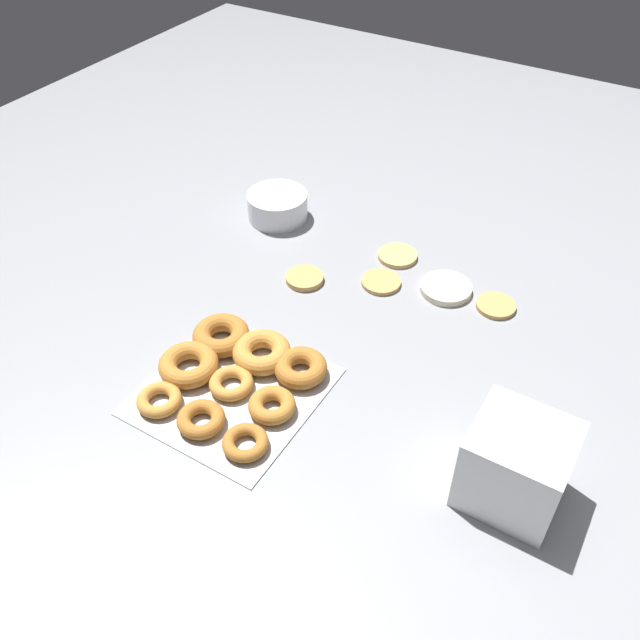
# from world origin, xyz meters

# --- Properties ---
(ground_plane) EXTENTS (3.00, 3.00, 0.00)m
(ground_plane) POSITION_xyz_m (0.00, 0.00, 0.00)
(ground_plane) COLOR gray
(pancake_0) EXTENTS (0.08, 0.08, 0.01)m
(pancake_0) POSITION_xyz_m (0.22, 0.17, 0.01)
(pancake_0) COLOR tan
(pancake_0) RESTS_ON ground_plane
(pancake_1) EXTENTS (0.09, 0.09, 0.01)m
(pancake_1) POSITION_xyz_m (-0.04, 0.22, 0.01)
(pancake_1) COLOR tan
(pancake_1) RESTS_ON ground_plane
(pancake_2) EXTENTS (0.09, 0.09, 0.01)m
(pancake_2) POSITION_xyz_m (-0.18, 0.04, 0.01)
(pancake_2) COLOR tan
(pancake_2) RESTS_ON ground_plane
(pancake_3) EXTENTS (0.09, 0.09, 0.01)m
(pancake_3) POSITION_xyz_m (-0.03, 0.12, 0.01)
(pancake_3) COLOR tan
(pancake_3) RESTS_ON ground_plane
(pancake_4) EXTENTS (0.11, 0.11, 0.02)m
(pancake_4) POSITION_xyz_m (0.11, 0.17, 0.01)
(pancake_4) COLOR beige
(pancake_4) RESTS_ON ground_plane
(donut_tray) EXTENTS (0.31, 0.32, 0.04)m
(donut_tray) POSITION_xyz_m (-0.13, -0.29, 0.02)
(donut_tray) COLOR silver
(donut_tray) RESTS_ON ground_plane
(batter_bowl) EXTENTS (0.15, 0.15, 0.07)m
(batter_bowl) POSITION_xyz_m (-0.37, 0.22, 0.03)
(batter_bowl) COLOR white
(batter_bowl) RESTS_ON ground_plane
(container_stack) EXTENTS (0.15, 0.14, 0.15)m
(container_stack) POSITION_xyz_m (0.40, -0.26, 0.08)
(container_stack) COLOR white
(container_stack) RESTS_ON ground_plane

